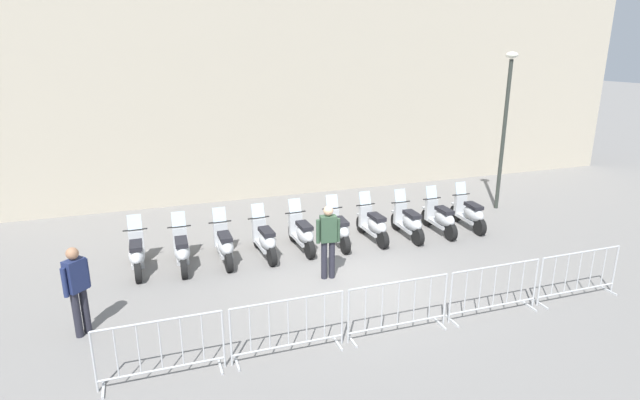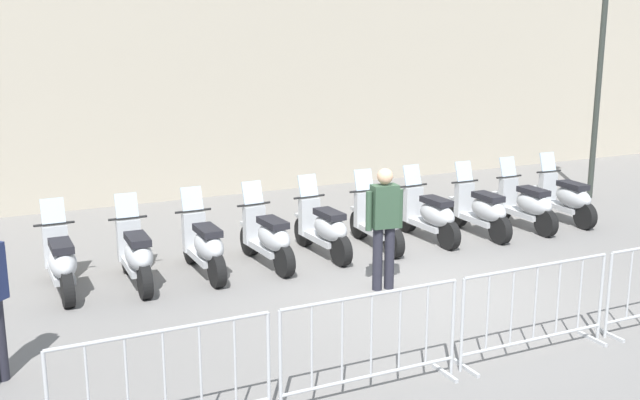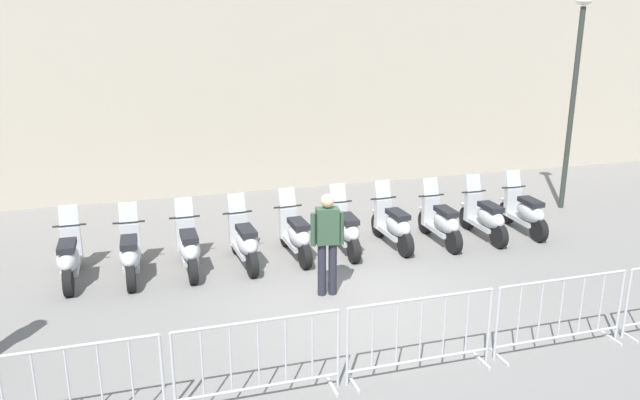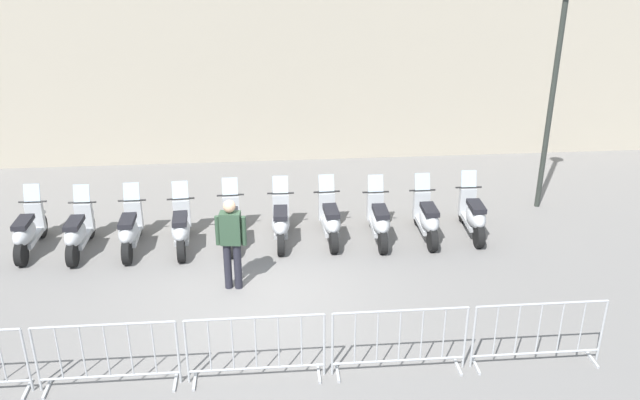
{
  "view_description": "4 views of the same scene",
  "coord_description": "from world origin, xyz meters",
  "px_view_note": "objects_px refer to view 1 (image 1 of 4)",
  "views": [
    {
      "loc": [
        -5.9,
        -8.93,
        5.25
      ],
      "look_at": [
        0.49,
        2.27,
        1.24
      ],
      "focal_mm": 29.28,
      "sensor_mm": 36.0,
      "label": 1
    },
    {
      "loc": [
        -7.1,
        -7.27,
        3.67
      ],
      "look_at": [
        -0.21,
        2.12,
        0.95
      ],
      "focal_mm": 42.89,
      "sensor_mm": 36.0,
      "label": 2
    },
    {
      "loc": [
        -4.85,
        -7.97,
        4.43
      ],
      "look_at": [
        0.28,
        1.9,
        1.16
      ],
      "focal_mm": 35.11,
      "sensor_mm": 36.0,
      "label": 3
    },
    {
      "loc": [
        -1.67,
        -10.16,
        6.33
      ],
      "look_at": [
        1.49,
        1.19,
        1.2
      ],
      "focal_mm": 37.62,
      "sensor_mm": 36.0,
      "label": 4
    }
  ],
  "objects_px": {
    "motorcycle_6": "(374,225)",
    "motorcycle_1": "(182,251)",
    "motorcycle_8": "(440,218)",
    "barrier_segment_4": "(578,275)",
    "street_lamp": "(506,115)",
    "motorcycle_0": "(137,254)",
    "barrier_segment_3": "(494,291)",
    "barrier_segment_1": "(288,328)",
    "barrier_segment_2": "(398,308)",
    "motorcycle_3": "(265,240)",
    "motorcycle_2": "(224,245)",
    "officer_near_row_end": "(77,286)",
    "motorcycle_9": "(470,214)",
    "motorcycle_4": "(302,234)",
    "officer_mid_plaza": "(328,238)",
    "motorcycle_7": "(409,222)",
    "motorcycle_5": "(338,229)",
    "barrier_segment_0": "(161,351)"
  },
  "relations": [
    {
      "from": "barrier_segment_1",
      "to": "barrier_segment_4",
      "type": "distance_m",
      "value": 6.28
    },
    {
      "from": "motorcycle_3",
      "to": "motorcycle_4",
      "type": "distance_m",
      "value": 1.01
    },
    {
      "from": "motorcycle_8",
      "to": "barrier_segment_4",
      "type": "bearing_deg",
      "value": -91.65
    },
    {
      "from": "motorcycle_9",
      "to": "barrier_segment_1",
      "type": "bearing_deg",
      "value": -157.31
    },
    {
      "from": "motorcycle_1",
      "to": "motorcycle_9",
      "type": "distance_m",
      "value": 8.03
    },
    {
      "from": "motorcycle_3",
      "to": "barrier_segment_3",
      "type": "bearing_deg",
      "value": -60.43
    },
    {
      "from": "motorcycle_8",
      "to": "barrier_segment_1",
      "type": "distance_m",
      "value": 7.05
    },
    {
      "from": "motorcycle_6",
      "to": "barrier_segment_4",
      "type": "relative_size",
      "value": 0.87
    },
    {
      "from": "motorcycle_3",
      "to": "street_lamp",
      "type": "height_order",
      "value": "street_lamp"
    },
    {
      "from": "barrier_segment_1",
      "to": "officer_near_row_end",
      "type": "relative_size",
      "value": 1.14
    },
    {
      "from": "barrier_segment_0",
      "to": "officer_near_row_end",
      "type": "relative_size",
      "value": 1.14
    },
    {
      "from": "motorcycle_0",
      "to": "barrier_segment_3",
      "type": "height_order",
      "value": "motorcycle_0"
    },
    {
      "from": "motorcycle_2",
      "to": "barrier_segment_2",
      "type": "distance_m",
      "value": 4.94
    },
    {
      "from": "motorcycle_4",
      "to": "motorcycle_8",
      "type": "distance_m",
      "value": 4.01
    },
    {
      "from": "motorcycle_4",
      "to": "motorcycle_7",
      "type": "relative_size",
      "value": 1.0
    },
    {
      "from": "motorcycle_2",
      "to": "motorcycle_9",
      "type": "relative_size",
      "value": 1.01
    },
    {
      "from": "motorcycle_1",
      "to": "motorcycle_5",
      "type": "relative_size",
      "value": 1.0
    },
    {
      "from": "barrier_segment_3",
      "to": "barrier_segment_1",
      "type": "bearing_deg",
      "value": 169.36
    },
    {
      "from": "motorcycle_6",
      "to": "motorcycle_1",
      "type": "bearing_deg",
      "value": 170.81
    },
    {
      "from": "motorcycle_4",
      "to": "officer_mid_plaza",
      "type": "bearing_deg",
      "value": -98.13
    },
    {
      "from": "motorcycle_1",
      "to": "motorcycle_3",
      "type": "height_order",
      "value": "same"
    },
    {
      "from": "motorcycle_3",
      "to": "officer_near_row_end",
      "type": "relative_size",
      "value": 1.0
    },
    {
      "from": "barrier_segment_2",
      "to": "street_lamp",
      "type": "relative_size",
      "value": 0.41
    },
    {
      "from": "barrier_segment_4",
      "to": "officer_mid_plaza",
      "type": "height_order",
      "value": "officer_mid_plaza"
    },
    {
      "from": "motorcycle_2",
      "to": "barrier_segment_4",
      "type": "height_order",
      "value": "motorcycle_2"
    },
    {
      "from": "motorcycle_3",
      "to": "motorcycle_4",
      "type": "height_order",
      "value": "same"
    },
    {
      "from": "barrier_segment_4",
      "to": "officer_near_row_end",
      "type": "bearing_deg",
      "value": 158.48
    },
    {
      "from": "motorcycle_9",
      "to": "barrier_segment_3",
      "type": "bearing_deg",
      "value": -129.75
    },
    {
      "from": "motorcycle_0",
      "to": "motorcycle_6",
      "type": "distance_m",
      "value": 6.02
    },
    {
      "from": "motorcycle_6",
      "to": "officer_near_row_end",
      "type": "bearing_deg",
      "value": -171.04
    },
    {
      "from": "motorcycle_5",
      "to": "motorcycle_6",
      "type": "xyz_separation_m",
      "value": [
        0.99,
        -0.19,
        0.0
      ]
    },
    {
      "from": "barrier_segment_1",
      "to": "officer_mid_plaza",
      "type": "height_order",
      "value": "officer_mid_plaza"
    },
    {
      "from": "barrier_segment_1",
      "to": "barrier_segment_2",
      "type": "height_order",
      "value": "same"
    },
    {
      "from": "motorcycle_9",
      "to": "street_lamp",
      "type": "distance_m",
      "value": 3.49
    },
    {
      "from": "motorcycle_1",
      "to": "motorcycle_4",
      "type": "bearing_deg",
      "value": -8.34
    },
    {
      "from": "motorcycle_4",
      "to": "barrier_segment_0",
      "type": "height_order",
      "value": "motorcycle_4"
    },
    {
      "from": "barrier_segment_4",
      "to": "street_lamp",
      "type": "height_order",
      "value": "street_lamp"
    },
    {
      "from": "motorcycle_4",
      "to": "motorcycle_6",
      "type": "bearing_deg",
      "value": -10.47
    },
    {
      "from": "motorcycle_2",
      "to": "barrier_segment_1",
      "type": "distance_m",
      "value": 4.27
    },
    {
      "from": "motorcycle_8",
      "to": "motorcycle_1",
      "type": "bearing_deg",
      "value": 169.63
    },
    {
      "from": "motorcycle_6",
      "to": "motorcycle_9",
      "type": "height_order",
      "value": "same"
    },
    {
      "from": "motorcycle_1",
      "to": "motorcycle_7",
      "type": "xyz_separation_m",
      "value": [
        5.92,
        -1.09,
        0.0
      ]
    },
    {
      "from": "motorcycle_4",
      "to": "motorcycle_6",
      "type": "height_order",
      "value": "same"
    },
    {
      "from": "motorcycle_1",
      "to": "officer_near_row_end",
      "type": "distance_m",
      "value": 3.14
    },
    {
      "from": "motorcycle_7",
      "to": "barrier_segment_0",
      "type": "bearing_deg",
      "value": -158.19
    },
    {
      "from": "barrier_segment_1",
      "to": "street_lamp",
      "type": "xyz_separation_m",
      "value": [
        9.47,
        4.01,
        2.49
      ]
    },
    {
      "from": "motorcycle_2",
      "to": "barrier_segment_1",
      "type": "bearing_deg",
      "value": -95.08
    },
    {
      "from": "barrier_segment_1",
      "to": "officer_near_row_end",
      "type": "distance_m",
      "value": 3.92
    },
    {
      "from": "officer_mid_plaza",
      "to": "motorcycle_2",
      "type": "bearing_deg",
      "value": 131.41
    },
    {
      "from": "motorcycle_0",
      "to": "motorcycle_3",
      "type": "relative_size",
      "value": 0.99
    }
  ]
}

